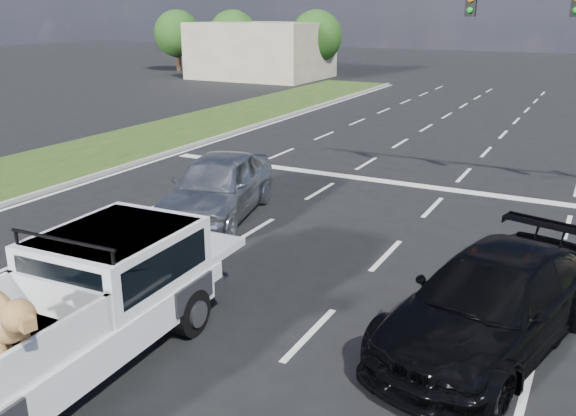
# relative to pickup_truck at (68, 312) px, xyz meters

# --- Properties ---
(ground) EXTENTS (160.00, 160.00, 0.00)m
(ground) POSITION_rel_pickup_truck_xyz_m (0.92, 2.72, -1.03)
(ground) COLOR black
(ground) RESTS_ON ground
(road_markings) EXTENTS (17.75, 60.00, 0.01)m
(road_markings) POSITION_rel_pickup_truck_xyz_m (0.92, 9.28, -1.03)
(road_markings) COLOR silver
(road_markings) RESTS_ON ground
(grass_median_left) EXTENTS (5.00, 60.00, 0.10)m
(grass_median_left) POSITION_rel_pickup_truck_xyz_m (-10.58, 8.72, -0.98)
(grass_median_left) COLOR #1D3C12
(grass_median_left) RESTS_ON ground
(curb_left) EXTENTS (0.15, 60.00, 0.14)m
(curb_left) POSITION_rel_pickup_truck_xyz_m (-8.13, 8.72, -0.96)
(curb_left) COLOR gray
(curb_left) RESTS_ON ground
(building_left) EXTENTS (10.00, 8.00, 4.40)m
(building_left) POSITION_rel_pickup_truck_xyz_m (-19.08, 38.72, 1.17)
(building_left) COLOR #BCAB8F
(building_left) RESTS_ON ground
(tree_far_a) EXTENTS (4.20, 4.20, 5.40)m
(tree_far_a) POSITION_rel_pickup_truck_xyz_m (-29.08, 40.72, 2.25)
(tree_far_a) COLOR #332114
(tree_far_a) RESTS_ON ground
(tree_far_b) EXTENTS (4.20, 4.20, 5.40)m
(tree_far_b) POSITION_rel_pickup_truck_xyz_m (-23.08, 40.72, 2.25)
(tree_far_b) COLOR #332114
(tree_far_b) RESTS_ON ground
(tree_far_c) EXTENTS (4.20, 4.20, 5.40)m
(tree_far_c) POSITION_rel_pickup_truck_xyz_m (-15.08, 40.72, 2.25)
(tree_far_c) COLOR #332114
(tree_far_c) RESTS_ON ground
(pickup_truck) EXTENTS (2.54, 5.90, 2.18)m
(pickup_truck) POSITION_rel_pickup_truck_xyz_m (0.00, 0.00, 0.00)
(pickup_truck) COLOR black
(pickup_truck) RESTS_ON ground
(silver_sedan) EXTENTS (3.14, 5.36, 1.71)m
(silver_sedan) POSITION_rel_pickup_truck_xyz_m (-2.25, 7.24, -0.18)
(silver_sedan) COLOR #ABAEB2
(silver_sedan) RESTS_ON ground
(black_coupe) EXTENTS (3.44, 5.72, 1.55)m
(black_coupe) POSITION_rel_pickup_truck_xyz_m (5.43, 3.80, -0.26)
(black_coupe) COLOR black
(black_coupe) RESTS_ON ground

